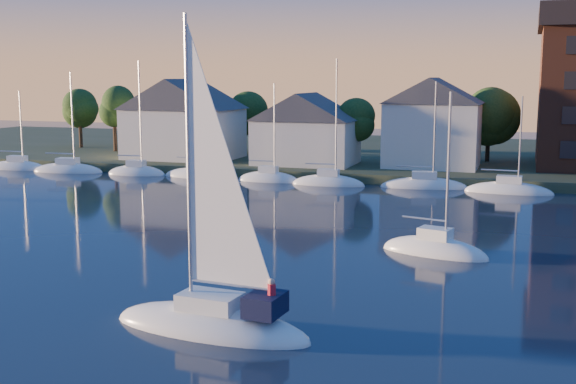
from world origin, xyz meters
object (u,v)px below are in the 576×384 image
at_px(clubhouse_east, 433,121).
at_px(hero_sailboat, 213,317).
at_px(clubhouse_west, 183,118).
at_px(drifting_sailboat_right, 435,252).
at_px(clubhouse_centre, 306,128).

height_order(clubhouse_east, hero_sailboat, hero_sailboat).
relative_size(clubhouse_west, clubhouse_east, 1.30).
distance_m(clubhouse_east, hero_sailboat, 53.75).
relative_size(hero_sailboat, drifting_sailboat_right, 1.31).
height_order(clubhouse_west, drifting_sailboat_right, clubhouse_west).
bearing_deg(clubhouse_east, hero_sailboat, -92.60).
xyz_separation_m(clubhouse_west, drifting_sailboat_right, (34.91, -35.55, -5.84)).
height_order(clubhouse_west, hero_sailboat, hero_sailboat).
bearing_deg(clubhouse_centre, drifting_sailboat_right, -61.31).
bearing_deg(clubhouse_west, clubhouse_centre, -3.58).
bearing_deg(hero_sailboat, drifting_sailboat_right, -108.49).
xyz_separation_m(clubhouse_west, clubhouse_centre, (16.00, -1.00, -0.80)).
xyz_separation_m(clubhouse_centre, clubhouse_east, (14.00, 2.00, 0.87)).
bearing_deg(clubhouse_centre, clubhouse_west, 176.42).
height_order(clubhouse_east, drifting_sailboat_right, clubhouse_east).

